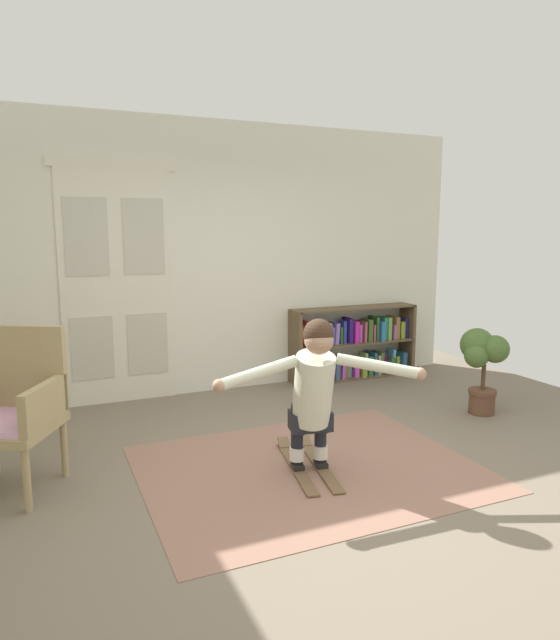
% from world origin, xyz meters
% --- Properties ---
extents(ground_plane, '(7.20, 7.20, 0.00)m').
position_xyz_m(ground_plane, '(0.00, 0.00, 0.00)').
color(ground_plane, '#756857').
extents(back_wall, '(6.00, 0.10, 2.90)m').
position_xyz_m(back_wall, '(0.00, 2.60, 1.45)').
color(back_wall, silver).
rests_on(back_wall, ground).
extents(double_door, '(1.22, 0.05, 2.45)m').
position_xyz_m(double_door, '(-1.00, 2.54, 1.23)').
color(double_door, silver).
rests_on(double_door, ground).
extents(rug, '(2.43, 1.94, 0.01)m').
position_xyz_m(rug, '(0.03, 0.27, 0.00)').
color(rug, '#916958').
rests_on(rug, ground).
extents(bookshelf, '(1.58, 0.30, 0.86)m').
position_xyz_m(bookshelf, '(1.67, 2.39, 0.38)').
color(bookshelf, brown).
rests_on(bookshelf, ground).
extents(wicker_chair, '(0.81, 0.81, 1.10)m').
position_xyz_m(wicker_chair, '(-1.95, 0.82, 0.58)').
color(wicker_chair, tan).
rests_on(wicker_chair, ground).
extents(potted_plant, '(0.41, 0.44, 0.82)m').
position_xyz_m(potted_plant, '(2.13, 0.77, 0.53)').
color(potted_plant, brown).
rests_on(potted_plant, ground).
extents(skis_pair, '(0.45, 0.99, 0.07)m').
position_xyz_m(skis_pair, '(0.03, 0.31, 0.02)').
color(skis_pair, brown).
rests_on(skis_pair, rug).
extents(person_skier, '(1.47, 0.65, 1.09)m').
position_xyz_m(person_skier, '(0.00, 0.15, 0.67)').
color(person_skier, white).
rests_on(person_skier, skis_pair).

